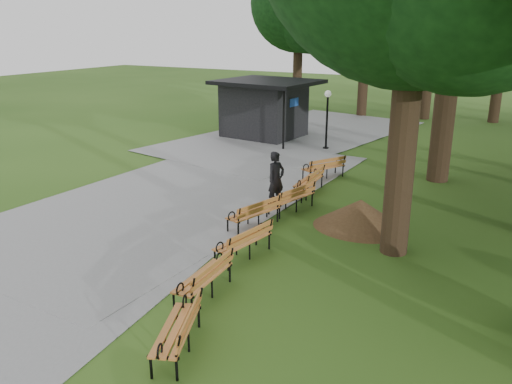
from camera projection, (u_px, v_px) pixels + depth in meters
The scene contains 13 objects.
ground at pixel (237, 243), 14.29m from camera, with size 100.00×100.00×0.00m, color #2E5418.
path at pixel (185, 191), 18.63m from camera, with size 12.00×38.00×0.06m, color gray.
person at pixel (276, 179), 16.91m from camera, with size 0.67×0.44×1.83m, color black.
kiosk at pixel (264, 108), 27.49m from camera, with size 4.80×4.17×3.01m, color black, non-canonical shape.
lamp_post at pixel (327, 107), 24.46m from camera, with size 0.32×0.32×2.80m.
dirt_mound at pixel (360, 214), 15.23m from camera, with size 2.33×2.33×0.87m, color #47301C.
bench_0 at pixel (176, 330), 9.41m from camera, with size 1.90×0.64×0.88m, color #BC692B, non-canonical shape.
bench_1 at pixel (203, 278), 11.36m from camera, with size 1.90×0.64×0.88m, color #BC692B, non-canonical shape.
bench_2 at pixel (243, 241), 13.27m from camera, with size 1.90×0.64×0.88m, color #BC692B, non-canonical shape.
bench_3 at pixel (253, 213), 15.27m from camera, with size 1.90×0.64×0.88m, color #BC692B, non-canonical shape.
bench_4 at pixel (291, 198), 16.63m from camera, with size 1.90×0.64×0.88m, color #BC692B, non-canonical shape.
bench_5 at pixel (309, 181), 18.41m from camera, with size 1.90×0.64×0.88m, color #BC692B, non-canonical shape.
bench_6 at pixel (323, 167), 20.17m from camera, with size 1.90×0.64×0.88m, color #BC692B, non-canonical shape.
Camera 1 is at (6.85, -11.28, 5.68)m, focal length 36.61 mm.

